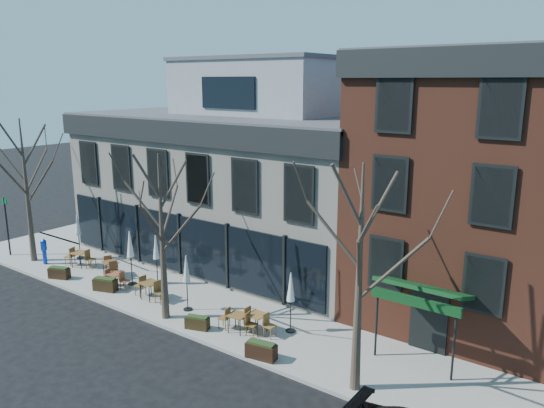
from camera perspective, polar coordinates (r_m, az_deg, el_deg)
The scene contains 25 objects.
ground at distance 28.09m, azimuth -9.61°, elevation -7.92°, with size 120.00×120.00×0.00m, color black.
sidewalk_front at distance 24.52m, azimuth -7.87°, elevation -10.88°, with size 33.50×4.70×0.15m, color gray.
sidewalk_side at distance 39.94m, azimuth -14.74°, elevation -1.69°, with size 4.50×12.00×0.15m, color gray.
corner_building at distance 30.38m, azimuth -2.99°, elevation 3.11°, with size 18.39×10.39×11.10m.
red_brick_building at distance 24.23m, azimuth 21.27°, elevation 1.85°, with size 8.20×11.78×11.18m.
tree_corner at distance 31.80m, azimuth -24.89°, elevation 1.48°, with size 3.93×3.98×7.92m.
tree_mid at distance 22.27m, azimuth -11.74°, elevation -3.34°, with size 3.50×3.55×7.04m.
tree_right at distance 16.91m, azimuth 9.38°, elevation -7.77°, with size 3.72×3.77×7.48m.
sign_pole at distance 33.87m, azimuth -26.64°, elevation -1.82°, with size 0.50×0.10×3.40m.
call_box at distance 31.71m, azimuth -23.31°, elevation -4.61°, with size 0.31×0.29×1.46m.
cafe_set_0 at distance 30.65m, azimuth -19.95°, elevation -5.42°, with size 1.94×0.95×1.00m.
cafe_set_1 at distance 28.68m, azimuth -16.97°, elevation -6.50°, with size 1.86×1.11×0.96m.
cafe_set_2 at distance 27.16m, azimuth -16.54°, elevation -7.71°, with size 1.68×0.77×0.86m.
cafe_set_3 at distance 25.35m, azimuth -12.98°, elevation -8.84°, with size 1.90×0.77×1.00m.
cafe_set_4 at distance 21.77m, azimuth -3.72°, elevation -12.42°, with size 1.77×0.79×0.91m.
cafe_set_5 at distance 21.70m, azimuth -1.66°, elevation -12.45°, with size 1.79×0.74×0.94m.
umbrella_0 at distance 31.70m, azimuth -20.16°, elevation -2.30°, with size 0.42×0.42×2.63m.
umbrella_1 at distance 26.85m, azimuth -15.01°, elevation -4.50°, with size 0.44×0.44×2.73m.
umbrella_2 at distance 26.58m, azimuth -12.36°, elevation -4.84°, with size 0.41×0.41×2.53m.
umbrella_3 at distance 23.43m, azimuth -9.19°, elevation -7.21°, with size 0.40×0.40×2.51m.
umbrella_4 at distance 21.23m, azimuth 2.04°, elevation -9.25°, with size 0.40×0.40×2.51m.
planter_0 at distance 29.32m, azimuth -21.92°, elevation -6.87°, with size 1.15×0.80×0.60m.
planter_1 at distance 26.93m, azimuth -17.50°, elevation -8.24°, with size 1.23×0.81×0.64m.
planter_2 at distance 22.26m, azimuth -8.04°, elevation -12.50°, with size 1.05×0.68×0.55m.
planter_3 at distance 19.94m, azimuth -1.17°, elevation -15.45°, with size 1.20×0.64×0.64m.
Camera 1 is at (19.03, -18.07, 10.01)m, focal length 35.00 mm.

